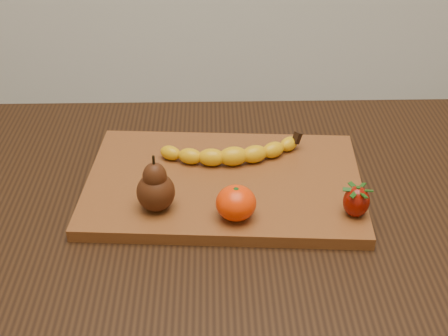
{
  "coord_description": "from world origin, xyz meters",
  "views": [
    {
      "loc": [
        -0.05,
        -0.82,
        1.35
      ],
      "look_at": [
        -0.03,
        0.03,
        0.8
      ],
      "focal_mm": 50.0,
      "sensor_mm": 36.0,
      "label": 1
    }
  ],
  "objects_px": {
    "cutting_board": "(224,183)",
    "mandarin": "(236,203)",
    "table": "(241,245)",
    "pear": "(155,183)"
  },
  "relations": [
    {
      "from": "table",
      "to": "cutting_board",
      "type": "height_order",
      "value": "cutting_board"
    },
    {
      "from": "cutting_board",
      "to": "mandarin",
      "type": "distance_m",
      "value": 0.11
    },
    {
      "from": "mandarin",
      "to": "table",
      "type": "bearing_deg",
      "value": 79.91
    },
    {
      "from": "mandarin",
      "to": "cutting_board",
      "type": "bearing_deg",
      "value": 98.31
    },
    {
      "from": "cutting_board",
      "to": "pear",
      "type": "bearing_deg",
      "value": -139.49
    },
    {
      "from": "cutting_board",
      "to": "mandarin",
      "type": "relative_size",
      "value": 7.39
    },
    {
      "from": "pear",
      "to": "mandarin",
      "type": "relative_size",
      "value": 1.5
    },
    {
      "from": "cutting_board",
      "to": "mandarin",
      "type": "height_order",
      "value": "mandarin"
    },
    {
      "from": "table",
      "to": "cutting_board",
      "type": "xyz_separation_m",
      "value": [
        -0.03,
        0.03,
        0.11
      ]
    },
    {
      "from": "table",
      "to": "pear",
      "type": "bearing_deg",
      "value": -160.64
    }
  ]
}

